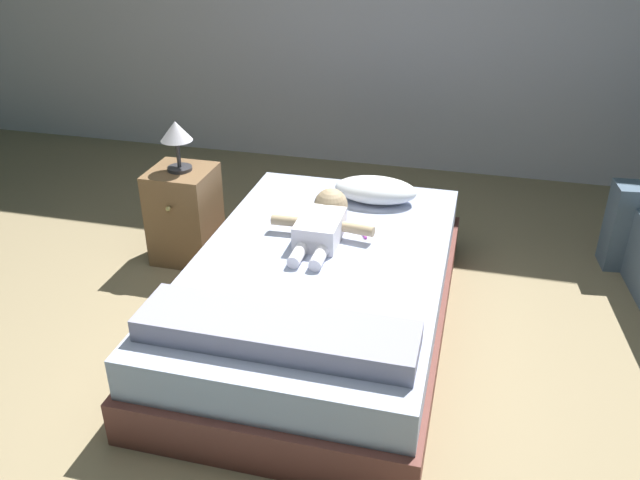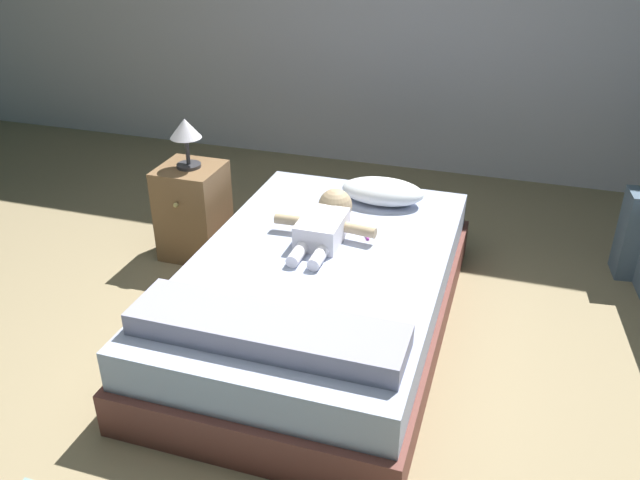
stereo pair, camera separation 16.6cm
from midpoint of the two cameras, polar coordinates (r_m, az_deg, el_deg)
name	(u,v)px [view 1 (the left image)]	position (r m, az deg, el deg)	size (l,w,h in m)	color
ground_plane	(259,395)	(3.09, -6.91, -13.31)	(8.00, 8.00, 0.00)	#96835F
bed	(320,293)	(3.38, -1.41, -4.65)	(1.28, 2.08, 0.41)	brown
pillow	(376,190)	(3.85, 3.63, 4.36)	(0.48, 0.28, 0.14)	white
baby	(323,222)	(3.46, -1.08, 1.58)	(0.56, 0.65, 0.19)	white
toothbrush	(362,231)	(3.51, 2.34, 0.74)	(0.07, 0.13, 0.02)	#B53EB1
nightstand	(185,214)	(4.09, -12.82, 2.18)	(0.36, 0.39, 0.58)	brown
lamp	(176,135)	(3.90, -13.61, 8.85)	(0.18, 0.18, 0.30)	#333338
blanket	(276,331)	(2.68, -5.60, -7.96)	(1.15, 0.30, 0.10)	#9594AE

